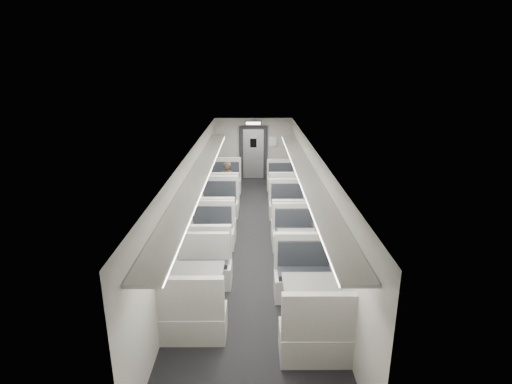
{
  "coord_description": "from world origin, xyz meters",
  "views": [
    {
      "loc": [
        0.04,
        -9.52,
        4.35
      ],
      "look_at": [
        0.08,
        0.43,
        1.17
      ],
      "focal_mm": 28.0,
      "sensor_mm": 36.0,
      "label": 1
    }
  ],
  "objects_px": {
    "booth_left_b": "(217,213)",
    "booth_right_d": "(310,302)",
    "booth_right_a": "(282,185)",
    "booth_left_c": "(209,246)",
    "exit_sign": "(253,123)",
    "booth_right_b": "(289,214)",
    "booth_right_c": "(297,248)",
    "vestibule_door": "(253,153)",
    "passenger": "(227,184)",
    "booth_left_d": "(199,287)",
    "booth_left_a": "(224,188)"
  },
  "relations": [
    {
      "from": "booth_right_a",
      "to": "booth_right_d",
      "type": "xyz_separation_m",
      "value": [
        0.0,
        -7.22,
        0.06
      ]
    },
    {
      "from": "booth_right_a",
      "to": "booth_left_b",
      "type": "bearing_deg",
      "value": -125.73
    },
    {
      "from": "booth_left_d",
      "to": "vestibule_door",
      "type": "height_order",
      "value": "vestibule_door"
    },
    {
      "from": "booth_right_b",
      "to": "booth_right_d",
      "type": "distance_m",
      "value": 4.36
    },
    {
      "from": "booth_left_b",
      "to": "vestibule_door",
      "type": "xyz_separation_m",
      "value": [
        1.0,
        4.98,
        0.64
      ]
    },
    {
      "from": "booth_right_d",
      "to": "vestibule_door",
      "type": "distance_m",
      "value": 9.5
    },
    {
      "from": "booth_left_a",
      "to": "booth_right_a",
      "type": "height_order",
      "value": "booth_left_a"
    },
    {
      "from": "passenger",
      "to": "vestibule_door",
      "type": "relative_size",
      "value": 0.69
    },
    {
      "from": "booth_left_c",
      "to": "booth_right_c",
      "type": "height_order",
      "value": "booth_left_c"
    },
    {
      "from": "booth_left_a",
      "to": "booth_right_b",
      "type": "xyz_separation_m",
      "value": [
        2.0,
        -2.44,
        -0.03
      ]
    },
    {
      "from": "vestibule_door",
      "to": "booth_right_c",
      "type": "bearing_deg",
      "value": -82.07
    },
    {
      "from": "vestibule_door",
      "to": "exit_sign",
      "type": "height_order",
      "value": "exit_sign"
    },
    {
      "from": "booth_right_a",
      "to": "vestibule_door",
      "type": "relative_size",
      "value": 0.96
    },
    {
      "from": "booth_right_a",
      "to": "vestibule_door",
      "type": "bearing_deg",
      "value": 114.4
    },
    {
      "from": "booth_left_c",
      "to": "passenger",
      "type": "bearing_deg",
      "value": 87.37
    },
    {
      "from": "booth_right_d",
      "to": "exit_sign",
      "type": "bearing_deg",
      "value": 96.38
    },
    {
      "from": "booth_right_a",
      "to": "exit_sign",
      "type": "xyz_separation_m",
      "value": [
        -1.0,
        1.72,
        1.92
      ]
    },
    {
      "from": "booth_left_d",
      "to": "booth_right_d",
      "type": "xyz_separation_m",
      "value": [
        2.0,
        -0.49,
        0.01
      ]
    },
    {
      "from": "booth_left_b",
      "to": "booth_left_c",
      "type": "xyz_separation_m",
      "value": [
        0.0,
        -2.13,
        -0.01
      ]
    },
    {
      "from": "booth_left_c",
      "to": "passenger",
      "type": "height_order",
      "value": "passenger"
    },
    {
      "from": "booth_left_b",
      "to": "booth_right_d",
      "type": "relative_size",
      "value": 0.95
    },
    {
      "from": "booth_left_c",
      "to": "booth_right_a",
      "type": "relative_size",
      "value": 1.07
    },
    {
      "from": "booth_right_c",
      "to": "vestibule_door",
      "type": "distance_m",
      "value": 7.27
    },
    {
      "from": "booth_right_a",
      "to": "exit_sign",
      "type": "relative_size",
      "value": 3.26
    },
    {
      "from": "booth_left_c",
      "to": "booth_right_d",
      "type": "height_order",
      "value": "booth_right_d"
    },
    {
      "from": "booth_right_a",
      "to": "booth_right_d",
      "type": "relative_size",
      "value": 0.87
    },
    {
      "from": "vestibule_door",
      "to": "booth_left_b",
      "type": "bearing_deg",
      "value": -101.34
    },
    {
      "from": "booth_right_a",
      "to": "booth_left_d",
      "type": "bearing_deg",
      "value": -106.55
    },
    {
      "from": "booth_left_a",
      "to": "booth_left_c",
      "type": "relative_size",
      "value": 1.05
    },
    {
      "from": "booth_left_c",
      "to": "exit_sign",
      "type": "height_order",
      "value": "exit_sign"
    },
    {
      "from": "booth_right_d",
      "to": "passenger",
      "type": "xyz_separation_m",
      "value": [
        -1.82,
        6.17,
        0.31
      ]
    },
    {
      "from": "booth_left_a",
      "to": "booth_right_d",
      "type": "bearing_deg",
      "value": -73.61
    },
    {
      "from": "booth_right_a",
      "to": "booth_right_d",
      "type": "height_order",
      "value": "booth_right_d"
    },
    {
      "from": "passenger",
      "to": "booth_left_d",
      "type": "bearing_deg",
      "value": -68.22
    },
    {
      "from": "booth_right_b",
      "to": "passenger",
      "type": "xyz_separation_m",
      "value": [
        -1.82,
        1.8,
        0.35
      ]
    },
    {
      "from": "booth_right_b",
      "to": "booth_right_c",
      "type": "height_order",
      "value": "booth_right_b"
    },
    {
      "from": "booth_right_d",
      "to": "booth_left_b",
      "type": "bearing_deg",
      "value": 114.25
    },
    {
      "from": "vestibule_door",
      "to": "booth_left_a",
      "type": "bearing_deg",
      "value": -110.85
    },
    {
      "from": "passenger",
      "to": "exit_sign",
      "type": "relative_size",
      "value": 2.34
    },
    {
      "from": "passenger",
      "to": "exit_sign",
      "type": "height_order",
      "value": "exit_sign"
    },
    {
      "from": "booth_right_a",
      "to": "passenger",
      "type": "xyz_separation_m",
      "value": [
        -1.82,
        -1.06,
        0.36
      ]
    },
    {
      "from": "booth_left_a",
      "to": "vestibule_door",
      "type": "distance_m",
      "value": 2.88
    },
    {
      "from": "booth_right_a",
      "to": "vestibule_door",
      "type": "xyz_separation_m",
      "value": [
        -1.0,
        2.2,
        0.68
      ]
    },
    {
      "from": "passenger",
      "to": "exit_sign",
      "type": "distance_m",
      "value": 3.28
    },
    {
      "from": "booth_left_b",
      "to": "booth_right_d",
      "type": "xyz_separation_m",
      "value": [
        2.0,
        -4.44,
        0.02
      ]
    },
    {
      "from": "booth_right_a",
      "to": "passenger",
      "type": "distance_m",
      "value": 2.14
    },
    {
      "from": "booth_left_b",
      "to": "passenger",
      "type": "relative_size",
      "value": 1.53
    },
    {
      "from": "booth_left_a",
      "to": "booth_left_c",
      "type": "height_order",
      "value": "booth_left_a"
    },
    {
      "from": "booth_left_a",
      "to": "booth_left_b",
      "type": "height_order",
      "value": "booth_left_a"
    },
    {
      "from": "booth_left_c",
      "to": "booth_left_a",
      "type": "bearing_deg",
      "value": 90.0
    }
  ]
}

